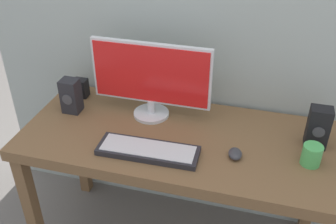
% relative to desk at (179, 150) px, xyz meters
% --- Properties ---
extents(desk, '(1.47, 0.64, 0.76)m').
position_rel_desk_xyz_m(desk, '(0.00, 0.00, 0.00)').
color(desk, brown).
rests_on(desk, ground_plane).
extents(monitor, '(0.58, 0.18, 0.38)m').
position_rel_desk_xyz_m(monitor, '(-0.18, 0.14, 0.29)').
color(monitor, silver).
rests_on(monitor, desk).
extents(keyboard_primary, '(0.45, 0.16, 0.03)m').
position_rel_desk_xyz_m(keyboard_primary, '(-0.10, -0.16, 0.10)').
color(keyboard_primary, '#232328').
rests_on(keyboard_primary, desk).
extents(mouse, '(0.07, 0.09, 0.03)m').
position_rel_desk_xyz_m(mouse, '(0.27, -0.09, 0.10)').
color(mouse, '#333338').
rests_on(mouse, desk).
extents(speaker_right, '(0.09, 0.08, 0.19)m').
position_rel_desk_xyz_m(speaker_right, '(0.60, 0.09, 0.18)').
color(speaker_right, black).
rests_on(speaker_right, desk).
extents(speaker_left, '(0.09, 0.08, 0.18)m').
position_rel_desk_xyz_m(speaker_left, '(-0.57, 0.06, 0.17)').
color(speaker_left, '#232328').
rests_on(speaker_left, desk).
extents(audio_controller, '(0.07, 0.07, 0.10)m').
position_rel_desk_xyz_m(audio_controller, '(-0.60, 0.21, 0.14)').
color(audio_controller, black).
rests_on(audio_controller, desk).
extents(coffee_mug, '(0.08, 0.08, 0.09)m').
position_rel_desk_xyz_m(coffee_mug, '(0.58, -0.05, 0.13)').
color(coffee_mug, '#4CB259').
rests_on(coffee_mug, desk).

